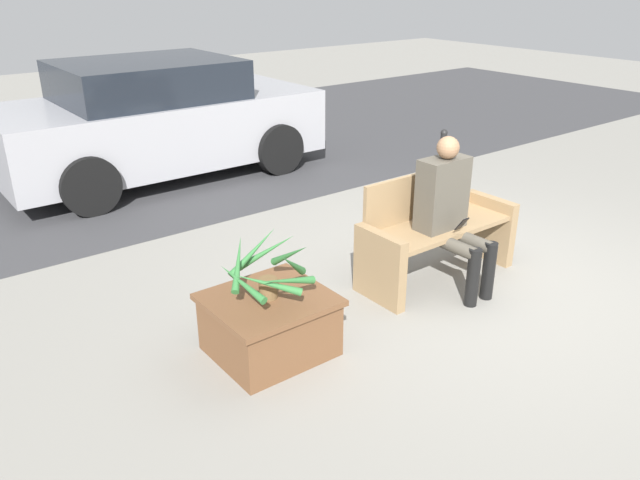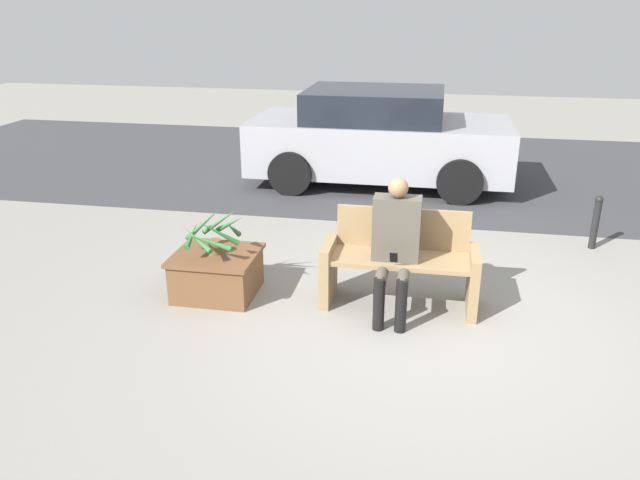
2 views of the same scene
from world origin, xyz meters
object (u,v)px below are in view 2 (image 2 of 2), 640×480
planter_box (217,272)px  bollard_post (596,221)px  person_seated (395,241)px  parked_car (379,138)px  potted_plant (213,233)px  bench (400,263)px

planter_box → bollard_post: bearing=26.8°
person_seated → parked_car: parked_car is taller
person_seated → parked_car: 4.43m
potted_plant → bollard_post: bearing=26.8°
planter_box → bollard_post: 4.43m
planter_box → parked_car: (1.16, 4.35, 0.50)m
planter_box → person_seated: bearing=-1.5°
potted_plant → parked_car: parked_car is taller
bollard_post → bench: bearing=-139.3°
parked_car → bollard_post: size_ratio=6.19×
person_seated → bollard_post: bearing=42.8°
bench → person_seated: (-0.05, -0.18, 0.29)m
bench → potted_plant: (-1.80, -0.15, 0.22)m
bollard_post → parked_car: bearing=139.9°
parked_car → potted_plant: bearing=-105.0°
person_seated → planter_box: bearing=178.5°
planter_box → potted_plant: bearing=-128.5°
planter_box → potted_plant: (-0.01, -0.01, 0.41)m
bench → parked_car: 4.27m
person_seated → bollard_post: size_ratio=1.98×
person_seated → bollard_post: 3.03m
bench → person_seated: bearing=-104.1°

